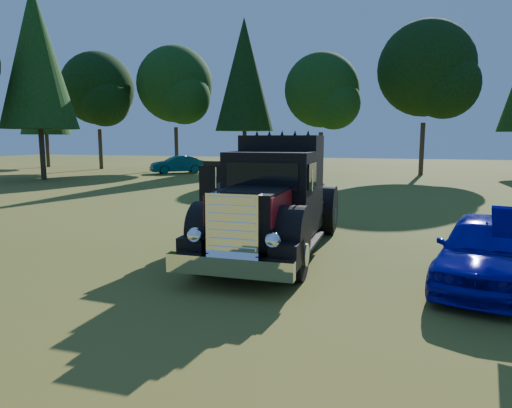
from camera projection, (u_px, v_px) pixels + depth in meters
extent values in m
plane|color=#3B5A1A|center=(295.00, 284.00, 9.23)|extent=(120.00, 120.00, 0.00)
cylinder|color=#2D2116|center=(47.00, 146.00, 46.43)|extent=(0.36, 0.36, 4.32)
cone|color=black|center=(44.00, 89.00, 45.62)|extent=(4.80, 4.80, 9.00)
cylinder|color=#2D2116|center=(101.00, 149.00, 43.54)|extent=(0.36, 0.36, 3.78)
sphere|color=black|center=(98.00, 88.00, 42.73)|extent=(6.72, 6.72, 6.72)
sphere|color=black|center=(104.00, 101.00, 41.75)|extent=(4.62, 4.62, 4.62)
cylinder|color=#2D2116|center=(176.00, 148.00, 43.44)|extent=(0.36, 0.36, 3.96)
sphere|color=black|center=(175.00, 84.00, 42.59)|extent=(7.04, 7.04, 7.04)
sphere|color=black|center=(184.00, 98.00, 41.57)|extent=(4.84, 4.84, 4.84)
cylinder|color=#2D2116|center=(245.00, 145.00, 40.93)|extent=(0.36, 0.36, 4.68)
cone|color=black|center=(244.00, 75.00, 40.06)|extent=(5.20, 5.20, 9.75)
cylinder|color=#2D2116|center=(320.00, 153.00, 38.09)|extent=(0.36, 0.36, 3.42)
sphere|color=black|center=(322.00, 90.00, 37.36)|extent=(6.08, 6.08, 6.08)
sphere|color=black|center=(334.00, 103.00, 36.48)|extent=(4.18, 4.18, 4.18)
cylinder|color=#2D2116|center=(422.00, 149.00, 36.25)|extent=(0.36, 0.36, 4.14)
sphere|color=black|center=(426.00, 69.00, 35.36)|extent=(7.36, 7.36, 7.36)
sphere|color=black|center=(445.00, 85.00, 34.29)|extent=(5.06, 5.06, 5.06)
cylinder|color=#2D2116|center=(42.00, 147.00, 32.19)|extent=(0.36, 0.36, 4.68)
cone|color=black|center=(36.00, 57.00, 31.32)|extent=(5.20, 5.20, 9.75)
cylinder|color=black|center=(204.00, 247.00, 10.00)|extent=(0.32, 1.10, 1.10)
cylinder|color=black|center=(298.00, 254.00, 9.40)|extent=(0.32, 1.10, 1.10)
cylinder|color=black|center=(263.00, 213.00, 14.55)|extent=(0.32, 1.10, 1.10)
cylinder|color=black|center=(329.00, 217.00, 13.96)|extent=(0.32, 1.10, 1.10)
cylinder|color=black|center=(273.00, 214.00, 14.46)|extent=(0.32, 1.10, 1.10)
cylinder|color=black|center=(318.00, 216.00, 14.05)|extent=(0.32, 1.10, 1.10)
cube|color=black|center=(278.00, 225.00, 12.16)|extent=(1.60, 6.40, 0.28)
cube|color=white|center=(229.00, 267.00, 8.52)|extent=(2.50, 0.22, 0.36)
cube|color=white|center=(234.00, 227.00, 8.70)|extent=(1.05, 0.30, 1.30)
cube|color=black|center=(250.00, 215.00, 9.69)|extent=(1.35, 1.80, 1.10)
cube|color=maroon|center=(220.00, 205.00, 9.86)|extent=(0.02, 1.80, 0.60)
cube|color=maroon|center=(282.00, 208.00, 9.47)|extent=(0.02, 1.80, 0.60)
cylinder|color=black|center=(207.00, 230.00, 9.91)|extent=(0.55, 1.24, 1.24)
cylinder|color=black|center=(293.00, 235.00, 9.38)|extent=(0.55, 1.24, 1.24)
sphere|color=white|center=(195.00, 235.00, 8.88)|extent=(0.32, 0.32, 0.32)
sphere|color=white|center=(273.00, 240.00, 8.44)|extent=(0.32, 0.32, 0.32)
cube|color=black|center=(269.00, 195.00, 11.12)|extent=(2.05, 1.30, 2.10)
cube|color=black|center=(262.00, 177.00, 10.42)|extent=(1.70, 0.05, 0.65)
cube|color=black|center=(282.00, 182.00, 12.33)|extent=(2.05, 1.30, 2.50)
cube|color=black|center=(294.00, 203.00, 14.01)|extent=(2.00, 2.00, 0.35)
cube|color=black|center=(218.00, 194.00, 12.17)|extent=(1.10, 0.13, 1.50)
cube|color=maroon|center=(219.00, 199.00, 12.24)|extent=(0.85, 0.08, 0.75)
imported|color=#07279A|center=(486.00, 251.00, 9.03)|extent=(2.67, 4.51, 1.44)
imported|color=#1F2848|center=(225.00, 215.00, 12.24)|extent=(0.55, 0.72, 1.79)
imported|color=#233851|center=(215.00, 209.00, 12.93)|extent=(1.14, 1.17, 1.89)
imported|color=#0A373D|center=(177.00, 165.00, 38.38)|extent=(4.33, 4.10, 1.46)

